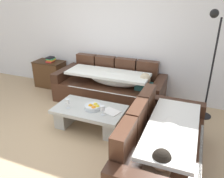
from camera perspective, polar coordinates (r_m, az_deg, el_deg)
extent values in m
plane|color=tan|center=(3.78, -13.38, -12.67)|extent=(14.00, 14.00, 0.00)
cube|color=silver|center=(5.02, -0.61, 13.91)|extent=(9.00, 0.10, 2.70)
cube|color=#48291B|center=(4.80, -0.76, -0.86)|extent=(2.27, 0.92, 0.42)
cube|color=#48291B|center=(5.25, -6.47, 6.34)|extent=(0.45, 0.16, 0.46)
cube|color=#48291B|center=(5.05, -1.64, 5.78)|extent=(0.45, 0.16, 0.46)
cube|color=#48291B|center=(4.89, 3.53, 5.12)|extent=(0.45, 0.16, 0.46)
cube|color=#48291B|center=(4.77, 9.01, 4.38)|extent=(0.45, 0.16, 0.46)
cube|color=#392115|center=(5.15, -11.63, 4.11)|extent=(0.18, 0.92, 0.20)
cube|color=#392115|center=(4.41, 11.89, 0.71)|extent=(0.18, 0.92, 0.20)
cube|color=#2D6660|center=(4.46, 8.42, 0.64)|extent=(0.36, 0.28, 0.11)
sphere|color=#936B4C|center=(4.37, 8.42, 2.38)|extent=(0.21, 0.21, 0.21)
sphere|color=#CCB793|center=(4.36, 8.44, 2.75)|extent=(0.20, 0.20, 0.20)
ellipsoid|color=white|center=(4.56, 0.80, 2.59)|extent=(1.10, 0.44, 0.28)
cube|color=white|center=(4.57, -1.13, 3.94)|extent=(1.70, 0.60, 0.05)
cube|color=white|center=(4.42, -2.96, -2.81)|extent=(1.44, 0.04, 0.38)
cube|color=#48291B|center=(3.16, 12.91, -16.12)|extent=(0.92, 1.93, 0.42)
cube|color=#48291B|center=(2.55, 3.01, -13.95)|extent=(0.16, 0.49, 0.46)
cube|color=#48291B|center=(2.96, 6.38, -8.12)|extent=(0.16, 0.49, 0.46)
cube|color=#48291B|center=(3.41, 8.83, -3.74)|extent=(0.16, 0.49, 0.46)
cube|color=#392115|center=(3.73, 15.69, -4.11)|extent=(0.92, 0.18, 0.20)
cube|color=gray|center=(2.53, 11.17, -19.94)|extent=(0.28, 0.36, 0.11)
sphere|color=tan|center=(2.42, 12.45, -17.37)|extent=(0.21, 0.21, 0.21)
sphere|color=black|center=(2.40, 12.51, -16.82)|extent=(0.20, 0.20, 0.20)
ellipsoid|color=silver|center=(2.96, 14.54, -10.91)|extent=(0.44, 1.01, 0.28)
cube|color=silver|center=(2.89, 15.10, -9.48)|extent=(0.60, 1.45, 0.05)
cube|color=silver|center=(3.14, 21.20, -17.11)|extent=(0.04, 1.23, 0.38)
cube|color=#B2B6AF|center=(3.85, -5.73, -5.22)|extent=(1.20, 0.68, 0.06)
cube|color=#B2B6AF|center=(4.15, -11.31, -6.29)|extent=(0.20, 0.54, 0.32)
cube|color=#B2B6AF|center=(3.78, 0.68, -9.02)|extent=(0.20, 0.54, 0.32)
cylinder|color=silver|center=(3.79, -4.87, -4.60)|extent=(0.28, 0.28, 0.07)
sphere|color=gold|center=(3.80, -4.23, -4.02)|extent=(0.08, 0.08, 0.08)
sphere|color=orange|center=(3.77, -5.48, -4.33)|extent=(0.08, 0.08, 0.08)
sphere|color=orange|center=(3.70, -4.69, -4.82)|extent=(0.08, 0.08, 0.08)
sphere|color=gold|center=(3.73, -3.75, -4.54)|extent=(0.08, 0.08, 0.08)
cylinder|color=silver|center=(3.88, -11.09, -4.75)|extent=(0.06, 0.06, 0.01)
cylinder|color=silver|center=(3.86, -11.14, -4.22)|extent=(0.01, 0.01, 0.07)
cylinder|color=silver|center=(3.83, -11.23, -3.16)|extent=(0.07, 0.07, 0.08)
cylinder|color=silver|center=(3.62, -2.37, -6.55)|extent=(0.06, 0.06, 0.01)
cylinder|color=silver|center=(3.60, -2.38, -5.99)|extent=(0.01, 0.01, 0.07)
cylinder|color=silver|center=(3.56, -2.40, -4.88)|extent=(0.07, 0.07, 0.08)
cube|color=white|center=(3.70, -0.26, -5.78)|extent=(0.33, 0.29, 0.01)
cube|color=#4E311A|center=(5.76, -15.45, 3.63)|extent=(0.70, 0.42, 0.62)
cube|color=#362212|center=(5.67, -15.80, 6.67)|extent=(0.72, 0.44, 0.02)
cube|color=red|center=(5.62, -15.39, 6.87)|extent=(0.17, 0.23, 0.03)
cube|color=gold|center=(5.60, -15.22, 7.21)|extent=(0.15, 0.18, 0.03)
cube|color=#338C59|center=(5.59, -15.33, 7.45)|extent=(0.19, 0.22, 0.02)
cube|color=black|center=(5.59, -15.48, 7.71)|extent=(0.16, 0.19, 0.03)
cylinder|color=black|center=(4.66, 22.18, -6.29)|extent=(0.28, 0.28, 0.02)
cylinder|color=black|center=(4.31, 24.03, 4.28)|extent=(0.03, 0.03, 1.80)
sphere|color=black|center=(4.02, 24.61, 17.08)|extent=(0.14, 0.14, 0.14)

